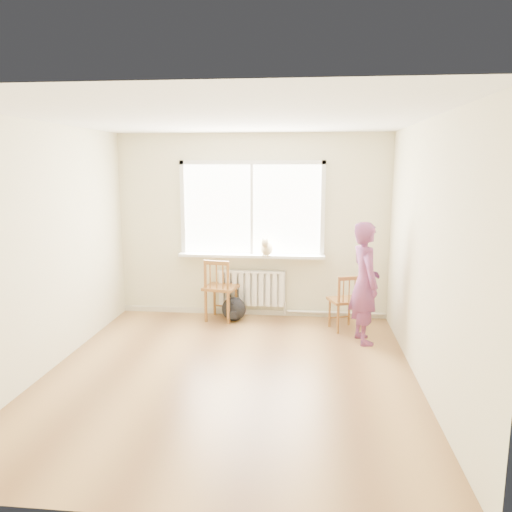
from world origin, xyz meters
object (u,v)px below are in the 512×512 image
(chair_right, at_px, (345,302))
(person, at_px, (365,283))
(cat, at_px, (267,248))
(chair_left, at_px, (220,290))
(backpack, at_px, (234,309))

(chair_right, distance_m, person, 0.61)
(cat, bearing_deg, person, -24.87)
(chair_left, distance_m, cat, 0.91)
(chair_left, bearing_deg, person, 171.67)
(chair_right, relative_size, person, 0.50)
(chair_right, bearing_deg, chair_left, -28.47)
(chair_left, bearing_deg, backpack, -169.24)
(person, bearing_deg, chair_left, 57.54)
(person, xyz_separation_m, cat, (-1.32, 0.85, 0.28))
(person, bearing_deg, chair_right, 11.75)
(cat, bearing_deg, chair_left, -159.22)
(chair_right, bearing_deg, person, 94.90)
(person, xyz_separation_m, backpack, (-1.78, 0.69, -0.60))
(chair_left, bearing_deg, chair_right, -177.49)
(chair_left, height_order, cat, cat)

